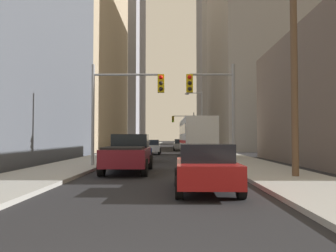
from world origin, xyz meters
The scene contains 18 objects.
sidewalk_left centered at (-5.24, 50.00, 0.07)m, with size 3.52×160.00×0.15m, color #9E9E99.
sidewalk_right centered at (5.24, 50.00, 0.07)m, with size 3.52×160.00×0.15m, color #9E9E99.
city_bus centered at (2.68, 28.44, 1.93)m, with size 2.77×11.55×3.40m.
pickup_truck_maroon centered at (-1.65, 14.14, 0.93)m, with size 2.20×5.44×1.90m.
sedan_red centered at (1.61, 8.03, 0.77)m, with size 1.95×4.22×1.52m.
sedan_blue centered at (-1.88, 20.93, 0.77)m, with size 1.95×4.23×1.52m.
sedan_silver centered at (-1.69, 32.81, 0.77)m, with size 1.95×4.24×1.52m.
sedan_grey centered at (1.61, 43.51, 0.77)m, with size 1.95×4.25×1.52m.
sedan_beige centered at (1.69, 55.35, 0.77)m, with size 1.95×4.22×1.52m.
traffic_signal_near_left centered at (-2.26, 16.78, 4.06)m, with size 4.24×0.44×6.00m.
traffic_signal_near_right centered at (2.92, 16.78, 3.99)m, with size 2.82×0.44×6.00m.
traffic_signal_far_right centered at (2.48, 53.79, 4.04)m, with size 3.76×0.44×6.00m.
utility_pole_right centered at (5.60, 11.21, 5.66)m, with size 2.20×0.28×10.75m.
street_lamp_right centered at (3.85, 39.13, 4.52)m, with size 2.20×0.32×7.50m.
building_left_mid_office centered at (-17.36, 48.05, 17.70)m, with size 18.25×29.20×35.40m, color tan.
building_left_far_tower centered at (-18.02, 88.81, 34.41)m, with size 20.14×27.70×68.83m, color #93939E.
building_right_mid_block centered at (18.81, 50.03, 14.93)m, with size 23.15×25.23×29.85m, color gray.
building_right_far_highrise centered at (18.98, 93.51, 32.23)m, with size 21.83×20.23×64.47m, color gray.
Camera 1 is at (0.57, -2.77, 1.70)m, focal length 36.19 mm.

